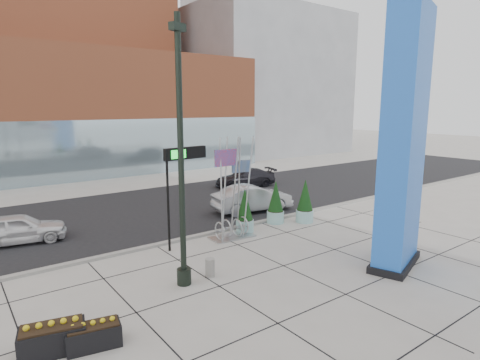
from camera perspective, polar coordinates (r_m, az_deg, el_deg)
ground at (r=16.10m, az=1.07°, el=-11.83°), size 160.00×160.00×0.00m
street_asphalt at (r=24.38m, az=-13.53°, el=-4.32°), size 80.00×12.00×0.02m
curb_edge at (r=19.20m, az=-6.34°, el=-7.96°), size 80.00×0.30×0.12m
tower_podium at (r=40.07m, az=-22.34°, el=8.81°), size 34.00×10.00×11.00m
tower_glass_front at (r=35.63m, az=-20.05°, el=4.01°), size 34.00×0.60×5.00m
building_grey_parking at (r=56.20m, az=2.09°, el=13.39°), size 20.00×18.00×18.00m
blue_pylon at (r=16.02m, az=22.19°, el=4.60°), size 3.17×2.15×9.70m
lamp_post at (r=13.44m, az=-8.32°, el=-0.07°), size 0.61×0.49×8.97m
public_art_sculpture at (r=18.78m, az=-1.13°, el=-4.53°), size 2.16×1.17×4.76m
concrete_bollard at (r=14.93m, az=-4.29°, el=-12.30°), size 0.34×0.34×0.67m
overhead_street_sign at (r=17.13m, az=-8.12°, el=2.52°), size 2.08×0.40×4.39m
round_planter_east at (r=21.60m, az=9.23°, el=-3.08°), size 0.93×0.93×2.32m
round_planter_mid at (r=21.26m, az=5.08°, el=-3.28°), size 0.91×0.91×2.27m
round_planter_west at (r=19.67m, az=0.69°, el=-4.48°), size 0.88×0.88×2.19m
box_planter_north at (r=11.63m, az=-20.09°, el=-19.94°), size 1.44×0.93×0.74m
box_planter_south at (r=11.77m, az=-25.11°, el=-19.62°), size 1.70×1.11×0.86m
car_white_west at (r=20.69m, az=-28.99°, el=-6.10°), size 4.20×2.35×1.35m
car_silver_mid at (r=23.51m, az=1.78°, el=-2.65°), size 4.93×2.43×1.55m
car_dark_east at (r=30.80m, az=0.76°, el=0.30°), size 5.00×3.00×1.36m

